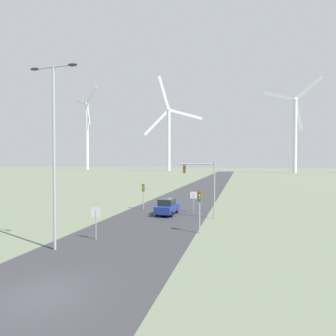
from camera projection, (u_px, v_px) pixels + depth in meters
name	position (u px, v px, depth m)	size (l,w,h in m)	color
ground_plane	(42.00, 295.00, 11.65)	(600.00, 600.00, 0.00)	#5B6651
road_surface	(200.00, 189.00, 57.93)	(10.00, 240.00, 0.01)	#2D2D33
streetlamp	(54.00, 138.00, 17.59)	(3.67, 0.32, 12.40)	#93999E
stop_sign_near	(96.00, 217.00, 20.02)	(0.81, 0.07, 2.48)	#93999E
stop_sign_far	(194.00, 198.00, 30.83)	(0.81, 0.07, 2.47)	#93999E
traffic_light_post_near_left	(143.00, 191.00, 32.92)	(0.28, 0.34, 3.21)	#93999E
traffic_light_post_near_right	(199.00, 202.00, 21.83)	(0.28, 0.33, 3.61)	#93999E
traffic_light_mast_overhead	(202.00, 178.00, 27.84)	(3.85, 0.35, 6.01)	#93999E
car_approaching	(167.00, 207.00, 29.69)	(1.95, 4.16, 1.83)	navy
wind_turbine_far_left	(87.00, 131.00, 214.41)	(27.80, 14.11, 66.04)	silver
wind_turbine_left	(169.00, 132.00, 185.58)	(39.45, 14.73, 67.11)	silver
wind_turbine_center	(295.00, 128.00, 149.06)	(30.45, 5.38, 53.71)	silver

